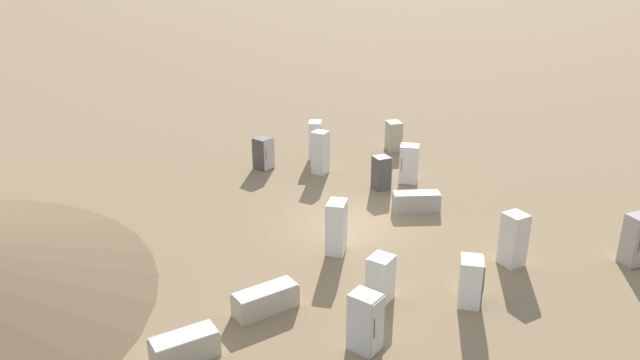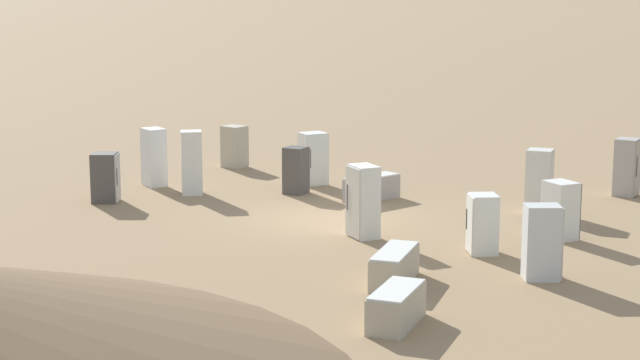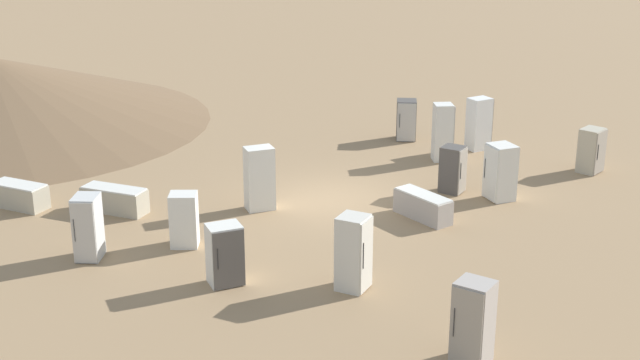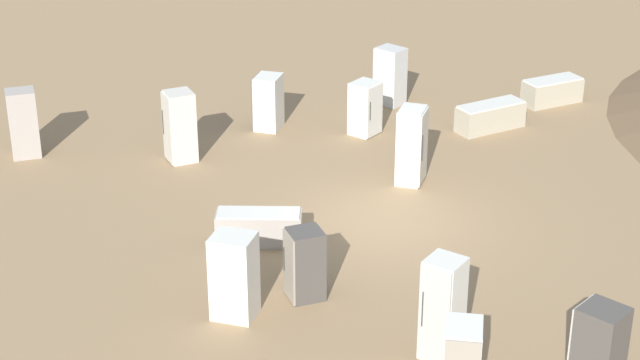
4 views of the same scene
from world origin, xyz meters
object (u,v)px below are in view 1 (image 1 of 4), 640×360
(discarded_fridge_8, at_px, (320,152))
(discarded_fridge_13, at_px, (263,153))
(discarded_fridge_5, at_px, (409,164))
(discarded_fridge_10, at_px, (636,240))
(discarded_fridge_11, at_px, (365,322))
(discarded_fridge_2, at_px, (380,278))
(discarded_fridge_4, at_px, (471,281))
(discarded_fridge_12, at_px, (266,300))
(discarded_fridge_6, at_px, (394,136))
(discarded_fridge_14, at_px, (185,347))
(discarded_fridge_7, at_px, (514,239))
(discarded_fridge_9, at_px, (336,227))
(discarded_fridge_1, at_px, (382,173))
(discarded_fridge_0, at_px, (315,140))
(discarded_fridge_3, at_px, (416,201))

(discarded_fridge_8, height_order, discarded_fridge_13, discarded_fridge_8)
(discarded_fridge_5, height_order, discarded_fridge_8, discarded_fridge_8)
(discarded_fridge_10, height_order, discarded_fridge_11, discarded_fridge_10)
(discarded_fridge_2, relative_size, discarded_fridge_4, 0.97)
(discarded_fridge_2, xyz_separation_m, discarded_fridge_12, (3.20, 0.93, -0.35))
(discarded_fridge_6, distance_m, discarded_fridge_14, 17.48)
(discarded_fridge_4, height_order, discarded_fridge_10, discarded_fridge_10)
(discarded_fridge_6, relative_size, discarded_fridge_11, 0.88)
(discarded_fridge_7, bearing_deg, discarded_fridge_9, -127.78)
(discarded_fridge_8, distance_m, discarded_fridge_14, 13.39)
(discarded_fridge_2, xyz_separation_m, discarded_fridge_9, (1.51, -2.77, 0.21))
(discarded_fridge_14, bearing_deg, discarded_fridge_2, 87.01)
(discarded_fridge_1, height_order, discarded_fridge_7, discarded_fridge_7)
(discarded_fridge_0, relative_size, discarded_fridge_1, 1.28)
(discarded_fridge_3, height_order, discarded_fridge_9, discarded_fridge_9)
(discarded_fridge_7, bearing_deg, discarded_fridge_0, -176.80)
(discarded_fridge_4, bearing_deg, discarded_fridge_2, -83.11)
(discarded_fridge_4, height_order, discarded_fridge_14, discarded_fridge_4)
(discarded_fridge_9, bearing_deg, discarded_fridge_8, 17.15)
(discarded_fridge_3, bearing_deg, discarded_fridge_10, 53.59)
(discarded_fridge_0, distance_m, discarded_fridge_14, 15.13)
(discarded_fridge_7, xyz_separation_m, discarded_fridge_11, (4.53, 4.92, -0.08))
(discarded_fridge_3, distance_m, discarded_fridge_7, 4.88)
(discarded_fridge_0, distance_m, discarded_fridge_10, 14.36)
(discarded_fridge_6, xyz_separation_m, discarded_fridge_8, (3.22, 3.46, 0.24))
(discarded_fridge_8, bearing_deg, discarded_fridge_13, -162.44)
(discarded_fridge_9, bearing_deg, discarded_fridge_12, 162.30)
(discarded_fridge_9, bearing_deg, discarded_fridge_0, 17.82)
(discarded_fridge_11, bearing_deg, discarded_fridge_13, -127.55)
(discarded_fridge_1, height_order, discarded_fridge_5, discarded_fridge_5)
(discarded_fridge_2, height_order, discarded_fridge_3, discarded_fridge_2)
(discarded_fridge_7, height_order, discarded_fridge_9, discarded_fridge_9)
(discarded_fridge_3, bearing_deg, discarded_fridge_6, 177.69)
(discarded_fridge_6, relative_size, discarded_fridge_8, 0.74)
(discarded_fridge_0, height_order, discarded_fridge_12, discarded_fridge_0)
(discarded_fridge_8, height_order, discarded_fridge_9, discarded_fridge_8)
(discarded_fridge_8, bearing_deg, discarded_fridge_1, -6.28)
(discarded_fridge_1, distance_m, discarded_fridge_10, 9.83)
(discarded_fridge_3, height_order, discarded_fridge_13, discarded_fridge_13)
(discarded_fridge_2, xyz_separation_m, discarded_fridge_3, (-1.27, -6.44, -0.35))
(discarded_fridge_6, relative_size, discarded_fridge_14, 0.81)
(discarded_fridge_3, xyz_separation_m, discarded_fridge_12, (4.47, 7.38, -0.00))
(discarded_fridge_6, relative_size, discarded_fridge_10, 0.83)
(discarded_fridge_4, bearing_deg, discarded_fridge_12, -74.92)
(discarded_fridge_0, xyz_separation_m, discarded_fridge_2, (-3.26, 11.79, -0.20))
(discarded_fridge_2, xyz_separation_m, discarded_fridge_8, (2.82, -9.97, 0.25))
(discarded_fridge_10, relative_size, discarded_fridge_12, 0.92)
(discarded_fridge_0, bearing_deg, discarded_fridge_10, -39.72)
(discarded_fridge_0, height_order, discarded_fridge_14, discarded_fridge_0)
(discarded_fridge_3, relative_size, discarded_fridge_13, 1.30)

